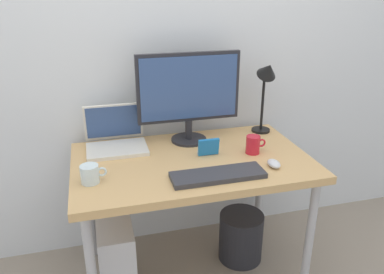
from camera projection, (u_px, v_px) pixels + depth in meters
ground_plane at (192, 271)px, 2.25m from camera, size 6.00×6.00×0.00m
back_wall at (172, 33)px, 2.14m from camera, size 4.40×0.04×2.60m
desk at (192, 170)px, 2.00m from camera, size 1.21×0.73×0.73m
monitor at (189, 92)px, 2.09m from camera, size 0.57×0.20×0.50m
laptop at (116, 137)px, 2.09m from camera, size 0.32×0.26×0.23m
desk_lamp at (267, 81)px, 2.18m from camera, size 0.11×0.16×0.45m
keyboard at (218, 175)px, 1.78m from camera, size 0.44×0.14×0.02m
mouse at (274, 164)px, 1.88m from camera, size 0.06×0.09×0.03m
coffee_mug at (253, 145)px, 2.02m from camera, size 0.11×0.07×0.10m
glass_cup at (90, 174)px, 1.73m from camera, size 0.12×0.08×0.08m
photo_frame at (209, 147)px, 1.99m from camera, size 0.11×0.03×0.09m
computer_tower at (116, 256)px, 2.05m from camera, size 0.18×0.36×0.42m
wastebasket at (241, 237)px, 2.30m from camera, size 0.26×0.26×0.30m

